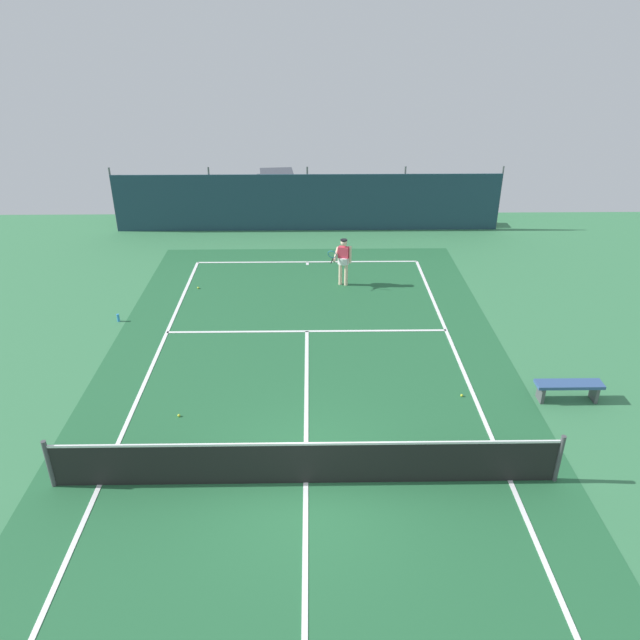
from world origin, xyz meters
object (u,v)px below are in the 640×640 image
parked_car (277,190)px  tennis_player (343,259)px  tennis_ball_near_player (179,415)px  tennis_ball_midcourt (462,395)px  tennis_ball_by_sideline (198,288)px  courtside_bench (569,387)px  tennis_net (305,463)px  water_bottle (118,318)px

parked_car → tennis_player: bearing=-79.6°
tennis_ball_near_player → tennis_ball_midcourt: (6.77, 0.72, 0.00)m
tennis_ball_by_sideline → courtside_bench: bearing=-34.0°
courtside_bench → tennis_ball_near_player: bearing=-176.7°
tennis_ball_near_player → tennis_ball_midcourt: same height
tennis_net → water_bottle: bearing=128.7°
tennis_ball_midcourt → tennis_ball_by_sideline: size_ratio=1.00×
tennis_player → parked_car: bearing=-55.4°
tennis_net → tennis_ball_near_player: 3.76m
tennis_ball_midcourt → tennis_net: bearing=-142.0°
parked_car → tennis_ball_by_sideline: bearing=-109.0°
tennis_ball_near_player → water_bottle: size_ratio=0.28×
tennis_net → tennis_ball_near_player: size_ratio=153.33×
tennis_ball_near_player → courtside_bench: courtside_bench is taller
tennis_ball_near_player → water_bottle: bearing=119.4°
tennis_ball_near_player → tennis_ball_midcourt: size_ratio=1.00×
tennis_ball_by_sideline → courtside_bench: (10.01, -6.74, 0.34)m
tennis_ball_midcourt → parked_car: 16.90m
tennis_player → tennis_ball_midcourt: size_ratio=24.85×
tennis_player → tennis_ball_midcourt: (2.58, -6.81, -0.93)m
parked_car → courtside_bench: bearing=-70.1°
tennis_ball_by_sideline → parked_car: (2.26, 9.49, 0.81)m
tennis_ball_near_player → tennis_ball_by_sideline: bearing=95.8°
tennis_player → water_bottle: 7.48m
tennis_net → courtside_bench: size_ratio=6.33×
tennis_ball_near_player → courtside_bench: (9.28, 0.54, 0.34)m
tennis_ball_midcourt → water_bottle: water_bottle is taller
tennis_net → tennis_ball_by_sideline: tennis_net is taller
tennis_ball_near_player → courtside_bench: size_ratio=0.04×
tennis_net → tennis_ball_by_sideline: size_ratio=153.33×
tennis_player → courtside_bench: 8.66m
tennis_ball_by_sideline → parked_car: bearing=76.6°
tennis_player → tennis_ball_near_player: 8.66m
tennis_ball_near_player → tennis_net: bearing=-37.3°
tennis_net → water_bottle: (-5.73, 7.15, -0.39)m
parked_car → water_bottle: parked_car is taller
courtside_bench → tennis_ball_by_sideline: bearing=146.0°
tennis_net → courtside_bench: tennis_net is taller
tennis_ball_midcourt → tennis_ball_by_sideline: same height
tennis_ball_by_sideline → tennis_net: bearing=-68.8°
parked_car → courtside_bench: parked_car is taller
water_bottle → tennis_ball_by_sideline: bearing=49.6°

